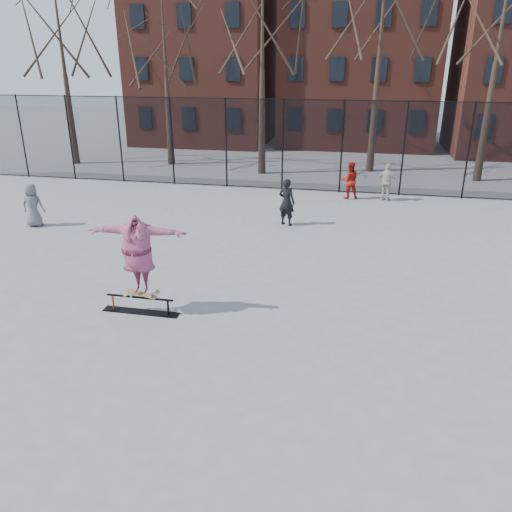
% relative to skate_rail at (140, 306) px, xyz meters
% --- Properties ---
extents(ground, '(100.00, 100.00, 0.00)m').
position_rel_skate_rail_xyz_m(ground, '(2.80, -0.51, -0.16)').
color(ground, slate).
extents(skate_rail, '(1.86, 0.28, 0.41)m').
position_rel_skate_rail_xyz_m(skate_rail, '(0.00, 0.00, 0.00)').
color(skate_rail, black).
rests_on(skate_rail, ground).
extents(skateboard, '(0.77, 0.18, 0.09)m').
position_rel_skate_rail_xyz_m(skateboard, '(0.06, 0.00, 0.30)').
color(skateboard, olive).
rests_on(skateboard, skate_rail).
extents(skater, '(2.31, 0.83, 1.84)m').
position_rel_skate_rail_xyz_m(skater, '(0.06, 0.00, 1.26)').
color(skater, '#753D9A').
rests_on(skater, skateboard).
extents(bystander_grey, '(0.82, 0.61, 1.53)m').
position_rel_skate_rail_xyz_m(bystander_grey, '(-6.39, 5.37, 0.61)').
color(bystander_grey, '#5E5D62').
rests_on(bystander_grey, ground).
extents(bystander_black, '(0.71, 0.58, 1.68)m').
position_rel_skate_rail_xyz_m(bystander_black, '(2.37, 7.32, 0.68)').
color(bystander_black, black).
rests_on(bystander_black, ground).
extents(bystander_red, '(0.87, 0.74, 1.57)m').
position_rel_skate_rail_xyz_m(bystander_red, '(4.45, 11.49, 0.62)').
color(bystander_red, '#A8170E').
rests_on(bystander_red, ground).
extents(bystander_white, '(1.00, 0.71, 1.57)m').
position_rel_skate_rail_xyz_m(bystander_white, '(5.99, 11.47, 0.63)').
color(bystander_white, '#BDB7AF').
rests_on(bystander_white, ground).
extents(fence, '(34.03, 0.07, 4.00)m').
position_rel_skate_rail_xyz_m(fence, '(2.78, 12.49, 1.89)').
color(fence, black).
rests_on(fence, ground).
extents(tree_row, '(33.66, 7.46, 10.67)m').
position_rel_skate_rail_xyz_m(tree_row, '(2.55, 16.64, 7.20)').
color(tree_row, black).
rests_on(tree_row, ground).
extents(rowhouses, '(29.00, 7.00, 13.00)m').
position_rel_skate_rail_xyz_m(rowhouses, '(3.52, 25.49, 5.90)').
color(rowhouses, maroon).
rests_on(rowhouses, ground).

